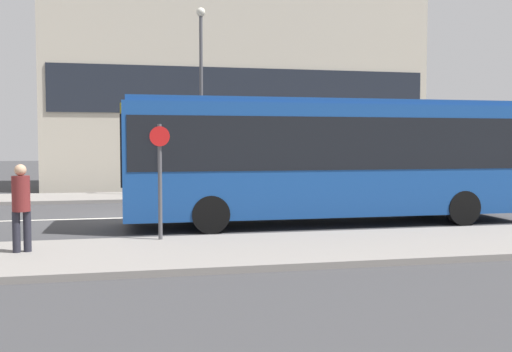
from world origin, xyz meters
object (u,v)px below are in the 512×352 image
Objects in this scene: bus_stop_sign at (160,172)px; street_lamp at (201,83)px; city_bus at (328,153)px; pedestrian_near_stop at (21,202)px; parked_car_0 at (450,184)px.

bus_stop_sign is 0.34× the size of street_lamp.
city_bus is 6.57× the size of pedestrian_near_stop.
bus_stop_sign is 11.09m from street_lamp.
pedestrian_near_stop is 0.23× the size of street_lamp.
street_lamp is at bearing -128.79° from pedestrian_near_stop.
bus_stop_sign is at bearing -156.99° from city_bus.
bus_stop_sign is at bearing -176.96° from pedestrian_near_stop.
street_lamp is at bearing 78.59° from bus_stop_sign.
street_lamp reaches higher than bus_stop_sign.
street_lamp is (-2.70, 7.88, 2.72)m from city_bus.
bus_stop_sign is (-11.93, -8.13, 1.03)m from parked_car_0.
pedestrian_near_stop is (-14.66, -9.06, 0.51)m from parked_car_0.
parked_car_0 is 2.32× the size of pedestrian_near_stop.
street_lamp is (-9.83, 2.31, 4.10)m from parked_car_0.
street_lamp is at bearing 166.77° from parked_car_0.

